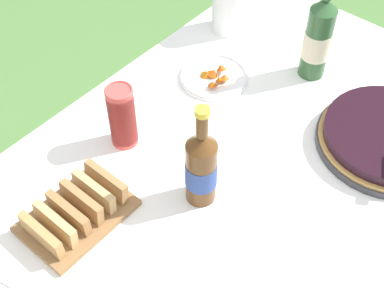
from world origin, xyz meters
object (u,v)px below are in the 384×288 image
at_px(cup_stack, 122,117).
at_px(cider_bottle_green, 318,38).
at_px(cider_bottle_amber, 201,167).
at_px(bread_board, 76,211).
at_px(snack_plate_left, 214,76).
at_px(paper_towel_roll, 229,2).

relative_size(cup_stack, cider_bottle_green, 0.55).
relative_size(cider_bottle_amber, bread_board, 1.17).
relative_size(cider_bottle_green, bread_board, 1.33).
relative_size(cup_stack, snack_plate_left, 0.91).
bearing_deg(paper_towel_roll, cider_bottle_amber, -147.59).
bearing_deg(cider_bottle_amber, cup_stack, 88.36).
height_order(cider_bottle_green, paper_towel_roll, cider_bottle_green).
distance_m(cider_bottle_amber, bread_board, 0.32).
height_order(cup_stack, paper_towel_roll, paper_towel_roll).
distance_m(cider_bottle_green, snack_plate_left, 0.32).
bearing_deg(paper_towel_roll, bread_board, -167.09).
bearing_deg(cider_bottle_green, cup_stack, 157.62).
xyz_separation_m(cup_stack, cider_bottle_amber, (-0.01, -0.27, 0.02)).
bearing_deg(cider_bottle_green, bread_board, 170.13).
relative_size(cider_bottle_amber, snack_plate_left, 1.46).
height_order(cider_bottle_amber, bread_board, cider_bottle_amber).
height_order(cider_bottle_green, cider_bottle_amber, cider_bottle_green).
height_order(snack_plate_left, paper_towel_roll, paper_towel_roll).
height_order(cider_bottle_green, bread_board, cider_bottle_green).
relative_size(cider_bottle_green, paper_towel_roll, 1.68).
height_order(snack_plate_left, bread_board, bread_board).
distance_m(cup_stack, paper_towel_roll, 0.59).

